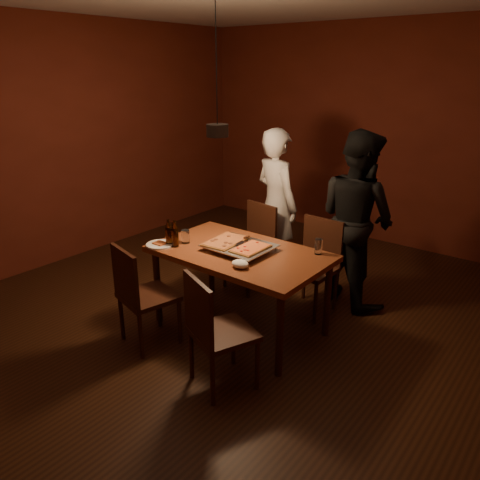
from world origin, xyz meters
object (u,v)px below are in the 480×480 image
Objects in this scene: plate_slice at (160,244)px; diner_white at (276,205)px; chair_far_left at (254,238)px; pizza_tray at (239,248)px; chair_far_right at (316,257)px; beer_bottle_a at (169,232)px; chair_near_right at (212,323)px; pendant_lamp at (217,129)px; chair_near_left at (138,288)px; diner_dark at (356,219)px; beer_bottle_b at (175,234)px; dining_table at (240,259)px.

diner_white is at bearing 81.14° from plate_slice.
pizza_tray is (0.43, -0.79, 0.24)m from chair_far_left.
chair_far_right is 1.41m from beer_bottle_a.
chair_near_right reaches higher than plate_slice.
chair_far_left is at bearing 104.90° from pendant_lamp.
beer_bottle_a reaches higher than chair_near_left.
chair_near_right is 2.33× the size of beer_bottle_a.
beer_bottle_a is 1.81m from diner_dark.
pendant_lamp reaches higher than chair_far_right.
diner_dark is (0.15, 1.94, 0.32)m from chair_near_right.
chair_near_left is 0.85m from chair_near_right.
chair_near_left is 0.58m from beer_bottle_a.
beer_bottle_a is 0.14m from plate_slice.
chair_near_right is 0.91m from pizza_tray.
chair_far_left reaches higher than plate_slice.
pendant_lamp reaches higher than chair_near_right.
diner_dark is (0.97, 0.35, 0.32)m from chair_far_left.
beer_bottle_b is at bearing 5.21° from beer_bottle_a.
pendant_lamp reaches higher than beer_bottle_b.
chair_near_right is 1.13m from beer_bottle_a.
beer_bottle_a is 0.99× the size of beer_bottle_b.
dining_table is at bearing 25.25° from beer_bottle_a.
chair_near_left is at bearing -123.00° from dining_table.
dining_table is 0.10m from pizza_tray.
pizza_tray is (-0.34, -0.74, 0.24)m from chair_far_right.
chair_far_left is 0.96× the size of chair_near_left.
chair_far_left and chair_far_right have the same top height.
diner_white is at bearing 98.96° from pendant_lamp.
diner_dark reaches higher than chair_far_right.
pendant_lamp reaches higher than plate_slice.
chair_far_right is at bearing 75.17° from chair_near_left.
dining_table is 6.40× the size of beer_bottle_a.
pendant_lamp is (-0.75, -1.17, 0.91)m from diner_dark.
diner_dark is at bearing 65.53° from dining_table.
dining_table is 6.18× the size of plate_slice.
dining_table is at bearing 27.63° from beer_bottle_b.
chair_near_right is 2.10m from diner_white.
chair_far_right is at bearing 64.96° from pizza_tray.
chair_near_left is 0.46× the size of pendant_lamp.
chair_near_left is (-0.04, -1.54, 0.00)m from chair_far_left.
beer_bottle_a is at bearing 50.61° from chair_far_right.
diner_white is at bearing 82.96° from beer_bottle_a.
diner_dark is (1.16, 1.49, 0.10)m from plate_slice.
dining_table is 3.09× the size of chair_far_left.
beer_bottle_a is at bearing -153.81° from pizza_tray.
pendant_lamp reaches higher than chair_far_left.
beer_bottle_b is (0.07, 0.01, 0.00)m from beer_bottle_a.
chair_far_left and chair_near_right have the same top height.
chair_near_left is at bearing 97.45° from chair_far_left.
beer_bottle_a is (-0.95, 0.51, 0.33)m from chair_near_right.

